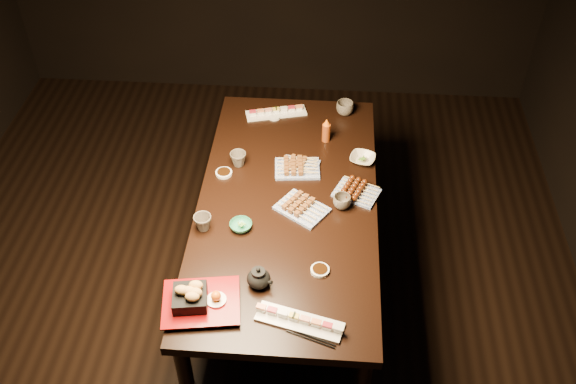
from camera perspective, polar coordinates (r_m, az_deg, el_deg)
The scene contains 23 objects.
ground at distance 3.61m, azimuth -4.83°, elevation -13.21°, with size 5.00×5.00×0.00m, color black.
dining_table at distance 3.50m, azimuth -0.06°, elevation -5.31°, with size 0.90×1.80×0.75m, color black.
sushi_platter_near at distance 2.73m, azimuth 1.03°, elevation -11.26°, with size 0.37×0.10×0.05m, color white, non-canonical shape.
sushi_platter_far at distance 3.80m, azimuth -1.07°, elevation 7.21°, with size 0.35×0.10×0.04m, color white, non-canonical shape.
yakitori_plate_center at distance 3.41m, azimuth 1.08°, elevation 2.52°, with size 0.20×0.14×0.05m, color #828EB6, non-canonical shape.
yakitori_plate_right at distance 3.17m, azimuth 1.26°, elevation -1.22°, with size 0.24×0.18×0.06m, color #828EB6, non-canonical shape.
yakitori_plate_left at distance 3.40m, azimuth 0.83°, elevation 2.38°, with size 0.24×0.17×0.06m, color #828EB6, non-canonical shape.
tsukune_plate at distance 3.27m, azimuth 6.13°, elevation 0.18°, with size 0.22×0.16×0.06m, color #828EB6, non-canonical shape.
edamame_bowl_green at distance 3.10m, azimuth -4.21°, elevation -3.01°, with size 0.11×0.11×0.03m, color #2C865B.
edamame_bowl_cream at distance 3.48m, azimuth 6.64°, elevation 2.95°, with size 0.13×0.13×0.03m, color beige.
tempura_tray at distance 2.78m, azimuth -7.80°, elevation -9.20°, with size 0.33×0.26×0.12m, color black, non-canonical shape.
teacup_near_left at distance 3.10m, azimuth -7.57°, elevation -2.72°, with size 0.09×0.09×0.08m, color #534A40.
teacup_mid_right at distance 3.19m, azimuth 4.82°, elevation -0.87°, with size 0.09×0.09×0.07m, color #534A40.
teacup_far_left at distance 3.43m, azimuth -4.44°, elevation 2.94°, with size 0.09×0.09×0.08m, color #534A40.
teacup_far_right at distance 3.80m, azimuth 5.07°, elevation 7.44°, with size 0.10×0.10×0.08m, color #534A40.
teapot at distance 2.83m, azimuth -2.63°, elevation -7.53°, with size 0.12×0.12×0.11m, color black, non-canonical shape.
condiment_bottle at distance 3.57m, azimuth 3.43°, elevation 5.53°, with size 0.05×0.05×0.14m, color maroon.
sauce_dish_west at distance 3.40m, azimuth -5.72°, elevation 1.70°, with size 0.09×0.09×0.02m, color white.
sauce_dish_east at distance 3.32m, azimuth 6.46°, elevation 0.34°, with size 0.08×0.08×0.01m, color white.
sauce_dish_se at distance 2.92m, azimuth 2.86°, elevation -6.95°, with size 0.09×0.09×0.02m, color white.
sauce_dish_nw at distance 3.78m, azimuth -1.23°, elevation 6.70°, with size 0.07×0.07×0.01m, color white.
chopsticks_near at distance 2.80m, azimuth -8.16°, elevation -10.60°, with size 0.24×0.02×0.01m, color black, non-canonical shape.
chopsticks_se at distance 2.70m, azimuth 2.04°, elevation -12.86°, with size 0.22×0.02×0.01m, color black, non-canonical shape.
Camera 1 is at (0.44, -1.98, 2.98)m, focal length 40.00 mm.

